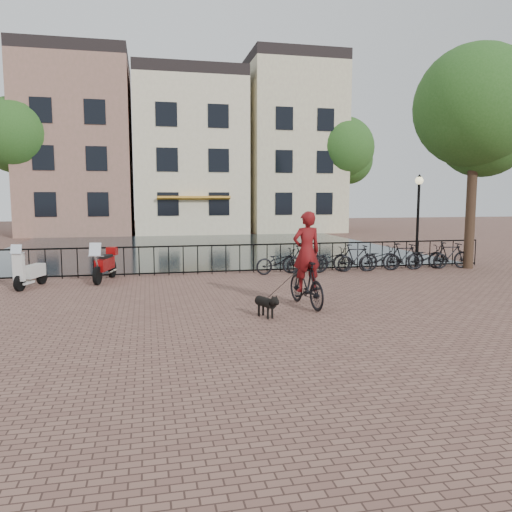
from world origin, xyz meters
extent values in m
plane|color=brown|center=(0.00, 0.00, 0.00)|extent=(100.00, 100.00, 0.00)
plane|color=black|center=(0.00, 17.30, 0.00)|extent=(20.00, 20.00, 0.00)
cube|color=black|center=(0.00, 8.00, 1.00)|extent=(20.00, 0.05, 0.05)
cube|color=black|center=(0.00, 8.00, 0.08)|extent=(20.00, 0.05, 0.05)
cube|color=#82604B|center=(-7.50, 30.00, 6.00)|extent=(7.50, 9.00, 12.00)
cube|color=black|center=(-7.50, 30.00, 12.40)|extent=(7.50, 9.00, 0.80)
cube|color=beige|center=(0.50, 30.00, 5.50)|extent=(8.00, 9.00, 11.00)
cube|color=black|center=(0.50, 30.00, 11.40)|extent=(8.00, 9.00, 0.80)
cube|color=orange|center=(0.50, 25.30, 2.60)|extent=(5.00, 0.60, 0.15)
cube|color=#C2B390|center=(8.50, 30.00, 6.25)|extent=(7.00, 9.00, 12.50)
cube|color=black|center=(8.50, 30.00, 12.90)|extent=(7.00, 9.00, 0.80)
cylinder|color=black|center=(-11.00, 27.00, 3.15)|extent=(0.36, 0.36, 6.30)
sphere|color=#24521B|center=(-11.00, 27.00, 6.75)|extent=(5.04, 5.04, 5.04)
cylinder|color=black|center=(9.20, 7.30, 2.80)|extent=(0.36, 0.36, 5.60)
sphere|color=#24521B|center=(9.20, 7.30, 6.00)|extent=(4.48, 4.48, 4.48)
cylinder|color=black|center=(12.00, 27.00, 2.97)|extent=(0.36, 0.36, 5.95)
sphere|color=#24521B|center=(12.00, 27.00, 6.38)|extent=(4.76, 4.76, 4.76)
cylinder|color=black|center=(7.20, 7.60, 1.60)|extent=(0.10, 0.10, 3.20)
sphere|color=beige|center=(7.20, 7.60, 3.30)|extent=(0.30, 0.30, 0.30)
imported|color=black|center=(1.10, 2.25, 0.60)|extent=(0.81, 2.06, 1.21)
imported|color=maroon|center=(1.10, 2.25, 1.57)|extent=(0.93, 0.67, 2.36)
imported|color=black|center=(1.80, 7.40, 0.45)|extent=(1.77, 0.77, 0.90)
imported|color=black|center=(2.75, 7.40, 0.50)|extent=(1.70, 0.63, 1.00)
imported|color=black|center=(3.70, 7.40, 0.45)|extent=(1.76, 0.72, 0.90)
imported|color=black|center=(4.65, 7.40, 0.50)|extent=(1.71, 0.66, 1.00)
imported|color=black|center=(5.60, 7.40, 0.45)|extent=(1.76, 0.73, 0.90)
imported|color=black|center=(6.55, 7.40, 0.50)|extent=(1.66, 0.47, 1.00)
imported|color=black|center=(7.50, 7.40, 0.45)|extent=(1.72, 0.62, 0.90)
imported|color=black|center=(8.45, 7.40, 0.50)|extent=(1.70, 0.63, 1.00)
camera|label=1|loc=(-2.69, -9.34, 2.71)|focal=35.00mm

